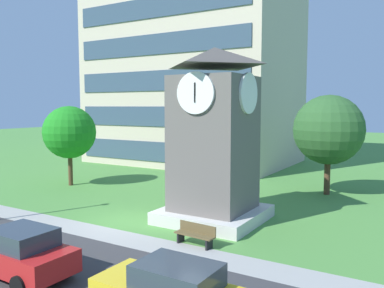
% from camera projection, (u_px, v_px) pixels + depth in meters
% --- Properties ---
extents(ground_plane, '(160.00, 160.00, 0.00)m').
position_uv_depth(ground_plane, '(124.00, 221.00, 20.02)').
color(ground_plane, '#4C893D').
extents(street_asphalt, '(120.00, 7.20, 0.01)m').
position_uv_depth(street_asphalt, '(7.00, 264.00, 14.53)').
color(street_asphalt, '#38383A').
rests_on(street_asphalt, ground).
extents(kerb_strip, '(120.00, 1.60, 0.01)m').
position_uv_depth(kerb_strip, '(95.00, 232.00, 18.28)').
color(kerb_strip, '#9E9E99').
rests_on(kerb_strip, ground).
extents(office_building, '(19.55, 12.93, 25.60)m').
position_uv_depth(office_building, '(194.00, 36.00, 40.70)').
color(office_building, beige).
rests_on(office_building, ground).
extents(clock_tower, '(4.72, 4.72, 8.57)m').
position_uv_depth(clock_tower, '(214.00, 146.00, 19.81)').
color(clock_tower, '#605B56').
rests_on(clock_tower, ground).
extents(park_bench, '(1.84, 0.64, 0.88)m').
position_uv_depth(park_bench, '(195.00, 234.00, 16.50)').
color(park_bench, brown).
rests_on(park_bench, ground).
extents(tree_by_building, '(3.77, 3.77, 5.74)m').
position_uv_depth(tree_by_building, '(69.00, 132.00, 28.76)').
color(tree_by_building, '#513823').
rests_on(tree_by_building, ground).
extents(tree_near_tower, '(4.49, 4.49, 6.46)m').
position_uv_depth(tree_near_tower, '(329.00, 130.00, 25.70)').
color(tree_near_tower, '#513823').
rests_on(tree_near_tower, ground).
extents(parked_car_red, '(4.10, 2.03, 1.69)m').
position_uv_depth(parked_car_red, '(19.00, 252.00, 13.37)').
color(parked_car_red, red).
rests_on(parked_car_red, ground).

